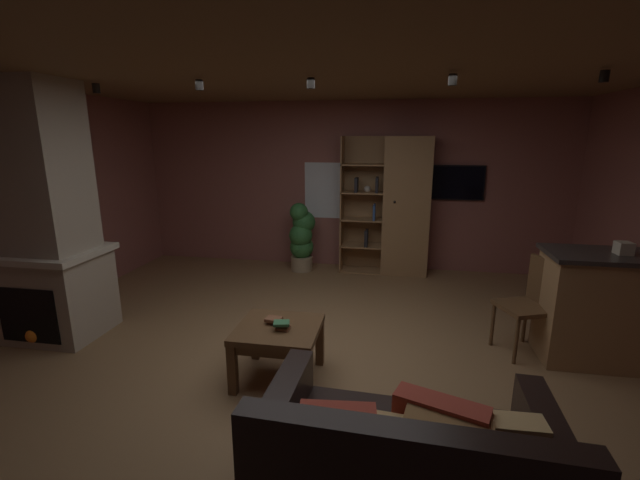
{
  "coord_description": "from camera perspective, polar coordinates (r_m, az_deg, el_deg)",
  "views": [
    {
      "loc": [
        0.69,
        -3.47,
        2.02
      ],
      "look_at": [
        0.0,
        0.4,
        1.05
      ],
      "focal_mm": 23.66,
      "sensor_mm": 36.0,
      "label": 1
    }
  ],
  "objects": [
    {
      "name": "window_pane_back",
      "position": [
        6.63,
        0.83,
        6.7
      ],
      "size": [
        0.68,
        0.01,
        0.87
      ],
      "primitive_type": "cube",
      "color": "white"
    },
    {
      "name": "potted_floor_plant",
      "position": [
        6.44,
        -2.5,
        0.48
      ],
      "size": [
        0.39,
        0.42,
        1.05
      ],
      "color": "#9E896B",
      "rests_on": "ground"
    },
    {
      "name": "track_light_spot_2",
      "position": [
        3.94,
        -1.25,
        20.44
      ],
      "size": [
        0.07,
        0.07,
        0.09
      ],
      "primitive_type": "cylinder",
      "color": "black"
    },
    {
      "name": "track_light_spot_3",
      "position": [
        3.86,
        17.51,
        19.98
      ],
      "size": [
        0.07,
        0.07,
        0.09
      ],
      "primitive_type": "cylinder",
      "color": "black"
    },
    {
      "name": "tissue_box",
      "position": [
        4.47,
        35.84,
        -0.91
      ],
      "size": [
        0.13,
        0.13,
        0.11
      ],
      "primitive_type": "cube",
      "rotation": [
        0.0,
        0.0,
        0.06
      ],
      "color": "#BFB299",
      "rests_on": "kitchen_bar_counter"
    },
    {
      "name": "coffee_table",
      "position": [
        3.64,
        -5.65,
        -12.83
      ],
      "size": [
        0.69,
        0.65,
        0.48
      ],
      "color": "brown",
      "rests_on": "ground"
    },
    {
      "name": "leather_couch",
      "position": [
        2.54,
        11.63,
        -28.63
      ],
      "size": [
        1.55,
        0.98,
        0.84
      ],
      "color": "black",
      "rests_on": "ground"
    },
    {
      "name": "dining_chair",
      "position": [
        4.46,
        26.76,
        -7.24
      ],
      "size": [
        0.55,
        0.55,
        0.92
      ],
      "color": "brown",
      "rests_on": "ground"
    },
    {
      "name": "table_book_1",
      "position": [
        3.64,
        -6.29,
        -10.61
      ],
      "size": [
        0.14,
        0.12,
        0.03
      ],
      "primitive_type": "cube",
      "rotation": [
        0.0,
        0.0,
        -0.13
      ],
      "color": "brown",
      "rests_on": "coffee_table"
    },
    {
      "name": "track_light_spot_0",
      "position": [
        4.86,
        -28.02,
        17.66
      ],
      "size": [
        0.07,
        0.07,
        0.09
      ],
      "primitive_type": "cylinder",
      "color": "black"
    },
    {
      "name": "wall_back",
      "position": [
        6.6,
        4.07,
        7.29
      ],
      "size": [
        6.65,
        0.06,
        2.54
      ],
      "primitive_type": "cube",
      "color": "#8E544C",
      "rests_on": "ground"
    },
    {
      "name": "table_book_2",
      "position": [
        3.51,
        -5.24,
        -11.13
      ],
      "size": [
        0.15,
        0.13,
        0.02
      ],
      "primitive_type": "cube",
      "rotation": [
        0.0,
        0.0,
        0.21
      ],
      "color": "#387247",
      "rests_on": "coffee_table"
    },
    {
      "name": "wall_mounted_tv",
      "position": [
        6.55,
        17.5,
        7.42
      ],
      "size": [
        0.9,
        0.06,
        0.51
      ],
      "color": "black"
    },
    {
      "name": "ceiling",
      "position": [
        3.58,
        -1.21,
        22.4
      ],
      "size": [
        6.53,
        6.04,
        0.02
      ],
      "primitive_type": "cube",
      "color": "brown"
    },
    {
      "name": "table_book_0",
      "position": [
        3.54,
        -5.01,
        -11.76
      ],
      "size": [
        0.11,
        0.1,
        0.02
      ],
      "primitive_type": "cube",
      "rotation": [
        0.0,
        0.0,
        -0.07
      ],
      "color": "brown",
      "rests_on": "coffee_table"
    },
    {
      "name": "kitchen_bar_counter",
      "position": [
        4.71,
        36.54,
        -7.61
      ],
      "size": [
        1.53,
        0.6,
        1.03
      ],
      "color": "#997047",
      "rests_on": "ground"
    },
    {
      "name": "bookshelf_cabinet",
      "position": [
        6.33,
        10.77,
        4.37
      ],
      "size": [
        1.29,
        0.41,
        2.03
      ],
      "color": "#997047",
      "rests_on": "ground"
    },
    {
      "name": "track_light_spot_4",
      "position": [
        4.15,
        34.07,
        17.87
      ],
      "size": [
        0.07,
        0.07,
        0.09
      ],
      "primitive_type": "cylinder",
      "color": "black"
    },
    {
      "name": "track_light_spot_1",
      "position": [
        4.21,
        -16.01,
        19.52
      ],
      "size": [
        0.07,
        0.07,
        0.09
      ],
      "primitive_type": "cylinder",
      "color": "black"
    },
    {
      "name": "floor",
      "position": [
        4.08,
        -1.03,
        -15.97
      ],
      "size": [
        6.53,
        6.04,
        0.02
      ],
      "primitive_type": "cube",
      "color": "olive",
      "rests_on": "ground"
    },
    {
      "name": "stone_fireplace",
      "position": [
        4.99,
        -33.16,
        1.5
      ],
      "size": [
        0.99,
        0.82,
        2.54
      ],
      "color": "tan",
      "rests_on": "ground"
    }
  ]
}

